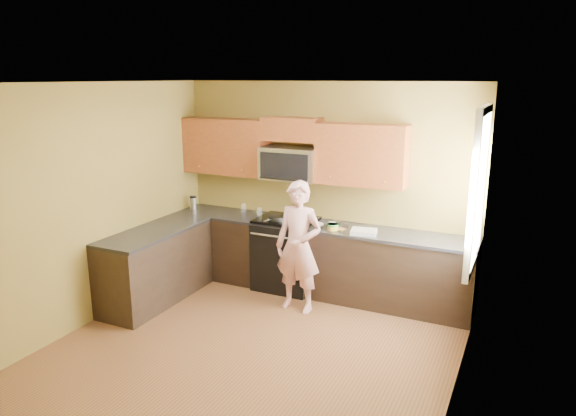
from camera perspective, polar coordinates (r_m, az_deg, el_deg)
The scene contains 26 objects.
floor at distance 5.68m, azimuth -3.91°, elevation -15.01°, with size 4.00×4.00×0.00m, color brown.
ceiling at distance 4.96m, azimuth -4.44°, elevation 13.39°, with size 4.00×4.00×0.00m, color white.
wall_back at distance 6.92m, azimuth 3.98°, elevation 2.30°, with size 4.00×4.00×0.00m, color olive.
wall_front at distance 3.65m, azimuth -19.92°, elevation -9.43°, with size 4.00×4.00×0.00m, color olive.
wall_left at distance 6.36m, azimuth -20.08°, elevation 0.42°, with size 4.00×4.00×0.00m, color olive.
wall_right at distance 4.56m, azimuth 18.40°, elevation -4.61°, with size 4.00×4.00×0.00m, color olive.
cabinet_back_run at distance 6.90m, azimuth 2.94°, elevation -5.58°, with size 4.00×0.60×0.88m, color black.
cabinet_left_run at distance 6.84m, azimuth -14.09°, elevation -6.18°, with size 0.60×1.60×0.88m, color black.
countertop_back at distance 6.75m, azimuth 2.95°, elevation -1.92°, with size 4.00×0.62×0.04m, color black.
countertop_left at distance 6.69m, azimuth -14.26°, elevation -2.49°, with size 0.62×1.60×0.04m, color black.
stove at distance 7.02m, azimuth -0.17°, elevation -4.91°, with size 0.76×0.65×0.95m, color black, non-canonical shape.
microwave at distance 6.87m, azimuth 0.27°, elevation 3.11°, with size 0.76×0.40×0.42m, color silver, non-canonical shape.
upper_cab_left at distance 7.37m, azimuth -6.62°, elevation 3.76°, with size 1.22×0.33×0.75m, color brown, non-canonical shape.
upper_cab_right at distance 6.57m, azimuth 7.86°, elevation 2.47°, with size 1.12×0.33×0.75m, color brown, non-canonical shape.
upper_cab_over_mw at distance 6.81m, azimuth 0.40°, elevation 8.54°, with size 0.76×0.33×0.30m, color brown.
window at distance 5.65m, azimuth 19.99°, elevation 1.92°, with size 0.06×1.06×1.66m, color white, non-canonical shape.
woman at distance 6.26m, azimuth 1.14°, elevation -4.21°, with size 0.58×0.38×1.58m, color pink.
frying_pan at distance 6.82m, azimuth -1.17°, elevation -1.29°, with size 0.24×0.41×0.05m, color black, non-canonical shape.
butter_tub at distance 6.51m, azimuth 4.86°, elevation -2.38°, with size 0.14×0.14×0.10m, color yellow, non-canonical shape.
toast_slice at distance 6.52m, azimuth 5.74°, elevation -2.30°, with size 0.11×0.11×0.01m, color #B27F47.
napkin_a at distance 6.62m, azimuth 3.40°, elevation -1.79°, with size 0.11×0.12×0.06m, color silver.
napkin_b at distance 6.64m, azimuth 4.74°, elevation -1.74°, with size 0.12×0.13×0.07m, color silver.
dish_towel at distance 6.38m, azimuth 8.20°, elevation -2.56°, with size 0.30×0.24×0.05m, color white.
travel_mug at distance 7.58m, azimuth -10.17°, elevation -0.18°, with size 0.09×0.09×0.20m, color silver, non-canonical shape.
glass_a at distance 7.33m, azimuth -4.84°, elevation -0.01°, with size 0.07×0.07×0.12m, color silver.
glass_c at distance 7.09m, azimuth -3.14°, elevation -0.47°, with size 0.07×0.07×0.12m, color silver.
Camera 1 is at (2.45, -4.32, 2.75)m, focal length 32.86 mm.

